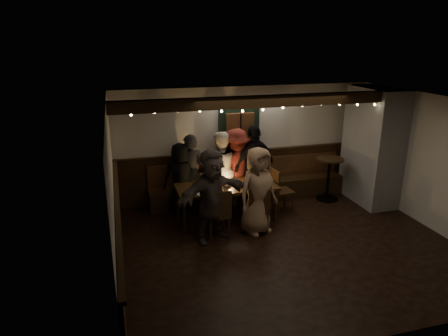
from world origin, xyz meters
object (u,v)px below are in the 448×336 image
object	(u,v)px
chair_near_left	(218,212)
high_top	(329,173)
person_f	(212,195)
dining_table	(227,189)
chair_near_right	(259,207)
person_c	(219,170)
person_d	(236,167)
person_g	(257,191)
person_a	(181,178)
person_b	(191,172)
person_e	(254,165)
chair_end	(278,188)

from	to	relation	value
chair_near_left	high_top	size ratio (longest dim) A/B	0.98
person_f	dining_table	bearing A→B (deg)	35.42
chair_near_right	person_c	world-z (taller)	person_c
high_top	person_d	xyz separation A→B (m)	(-2.14, 0.34, 0.24)
chair_near_left	person_g	xyz separation A→B (m)	(0.78, 0.07, 0.30)
person_c	person_a	bearing A→B (deg)	-15.57
chair_near_right	dining_table	bearing A→B (deg)	120.47
dining_table	person_a	bearing A→B (deg)	143.29
person_d	person_a	bearing A→B (deg)	-16.96
person_b	person_f	size ratio (longest dim) A/B	0.97
person_e	dining_table	bearing A→B (deg)	19.32
person_a	person_d	bearing A→B (deg)	-172.91
dining_table	person_f	size ratio (longest dim) A/B	1.16
chair_near_right	chair_end	distance (m)	1.12
person_a	person_e	bearing A→B (deg)	-176.32
high_top	person_b	xyz separation A→B (m)	(-3.18, 0.29, 0.22)
chair_near_right	high_top	bearing A→B (deg)	28.04
chair_end	person_g	bearing A→B (deg)	-133.84
dining_table	chair_near_left	distance (m)	0.89
chair_near_right	chair_end	world-z (taller)	chair_end
chair_end	person_a	xyz separation A→B (m)	(-2.03, 0.54, 0.23)
person_a	person_c	distance (m)	0.87
chair_near_right	person_c	distance (m)	1.50
chair_near_left	person_b	world-z (taller)	person_b
chair_near_right	person_g	size ratio (longest dim) A/B	0.54
chair_near_left	chair_end	distance (m)	1.80
chair_near_left	high_top	world-z (taller)	high_top
chair_near_left	person_e	bearing A→B (deg)	50.35
person_a	person_f	distance (m)	1.46
dining_table	person_g	distance (m)	0.85
dining_table	person_a	xyz separation A→B (m)	(-0.84, 0.63, 0.09)
high_top	person_c	world-z (taller)	person_c
person_c	person_e	xyz separation A→B (m)	(0.81, 0.01, 0.05)
chair_near_right	high_top	distance (m)	2.42
person_b	person_a	bearing A→B (deg)	30.03
chair_end	person_c	bearing A→B (deg)	153.69
dining_table	person_e	world-z (taller)	person_e
person_b	person_g	size ratio (longest dim) A/B	0.99
person_b	person_d	bearing A→B (deg)	-161.10
chair_near_left	person_e	distance (m)	1.94
person_a	person_e	distance (m)	1.68
chair_near_right	person_b	distance (m)	1.80
chair_near_right	person_b	world-z (taller)	person_b
person_c	person_f	xyz separation A→B (m)	(-0.53, -1.45, 0.02)
high_top	person_a	bearing A→B (deg)	176.06
high_top	person_d	world-z (taller)	person_d
high_top	chair_near_right	bearing A→B (deg)	-151.96
person_d	person_f	xyz separation A→B (m)	(-0.93, -1.52, 0.01)
chair_end	person_b	bearing A→B (deg)	161.57
person_d	person_f	bearing A→B (deg)	36.88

